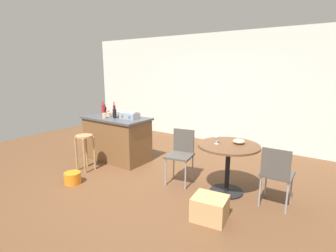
% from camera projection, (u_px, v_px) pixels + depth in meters
% --- Properties ---
extents(ground_plane, '(8.80, 8.80, 0.00)m').
position_uv_depth(ground_plane, '(145.00, 174.00, 4.68)').
color(ground_plane, brown).
extents(back_wall, '(8.00, 0.10, 2.70)m').
position_uv_depth(back_wall, '(214.00, 89.00, 6.59)').
color(back_wall, beige).
rests_on(back_wall, ground_plane).
extents(kitchen_island, '(1.37, 0.73, 0.89)m').
position_uv_depth(kitchen_island, '(117.00, 138.00, 5.36)').
color(kitchen_island, brown).
rests_on(kitchen_island, ground_plane).
extents(wooden_stool, '(0.30, 0.30, 0.67)m').
position_uv_depth(wooden_stool, '(85.00, 146.00, 4.78)').
color(wooden_stool, '#A37A4C').
rests_on(wooden_stool, ground_plane).
extents(dining_table, '(0.91, 0.91, 0.76)m').
position_uv_depth(dining_table, '(228.00, 156.00, 3.88)').
color(dining_table, black).
rests_on(dining_table, ground_plane).
extents(folding_chair_near, '(0.41, 0.41, 0.86)m').
position_uv_depth(folding_chair_near, '(276.00, 172.00, 3.47)').
color(folding_chair_near, '#47423D').
rests_on(folding_chair_near, ground_plane).
extents(folding_chair_far, '(0.47, 0.47, 0.88)m').
position_uv_depth(folding_chair_far, '(181.00, 152.00, 4.27)').
color(folding_chair_far, '#47423D').
rests_on(folding_chair_far, ground_plane).
extents(toolbox, '(0.37, 0.22, 0.15)m').
position_uv_depth(toolbox, '(130.00, 115.00, 5.11)').
color(toolbox, gray).
rests_on(toolbox, kitchen_island).
extents(bottle_0, '(0.07, 0.07, 0.28)m').
position_uv_depth(bottle_0, '(103.00, 109.00, 5.56)').
color(bottle_0, maroon).
rests_on(bottle_0, kitchen_island).
extents(bottle_1, '(0.07, 0.07, 0.25)m').
position_uv_depth(bottle_1, '(115.00, 113.00, 5.16)').
color(bottle_1, black).
rests_on(bottle_1, kitchen_island).
extents(bottle_2, '(0.06, 0.06, 0.28)m').
position_uv_depth(bottle_2, '(114.00, 110.00, 5.55)').
color(bottle_2, maroon).
rests_on(bottle_2, kitchen_island).
extents(bottle_3, '(0.06, 0.06, 0.20)m').
position_uv_depth(bottle_3, '(105.00, 110.00, 5.70)').
color(bottle_3, black).
rests_on(bottle_3, kitchen_island).
extents(cup_0, '(0.11, 0.07, 0.10)m').
position_uv_depth(cup_0, '(118.00, 114.00, 5.33)').
color(cup_0, tan).
rests_on(cup_0, kitchen_island).
extents(cup_1, '(0.12, 0.09, 0.09)m').
position_uv_depth(cup_1, '(109.00, 115.00, 5.33)').
color(cup_1, tan).
rests_on(cup_1, kitchen_island).
extents(cup_2, '(0.11, 0.07, 0.09)m').
position_uv_depth(cup_2, '(108.00, 113.00, 5.52)').
color(cup_2, '#DB6651').
rests_on(cup_2, kitchen_island).
extents(cup_3, '(0.13, 0.09, 0.10)m').
position_uv_depth(cup_3, '(105.00, 116.00, 5.16)').
color(cup_3, tan).
rests_on(cup_3, kitchen_island).
extents(wine_glass, '(0.07, 0.07, 0.14)m').
position_uv_depth(wine_glass, '(217.00, 137.00, 3.86)').
color(wine_glass, silver).
rests_on(wine_glass, dining_table).
extents(serving_bowl, '(0.18, 0.18, 0.07)m').
position_uv_depth(serving_bowl, '(239.00, 141.00, 3.89)').
color(serving_bowl, tan).
rests_on(serving_bowl, dining_table).
extents(cardboard_box, '(0.46, 0.41, 0.30)m').
position_uv_depth(cardboard_box, '(210.00, 208.00, 3.26)').
color(cardboard_box, tan).
rests_on(cardboard_box, ground_plane).
extents(plastic_bucket, '(0.27, 0.27, 0.19)m').
position_uv_depth(plastic_bucket, '(73.00, 178.00, 4.29)').
color(plastic_bucket, orange).
rests_on(plastic_bucket, ground_plane).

